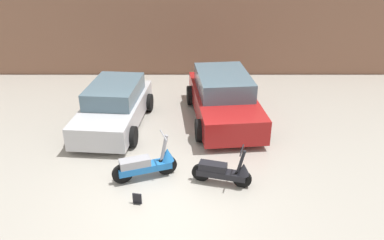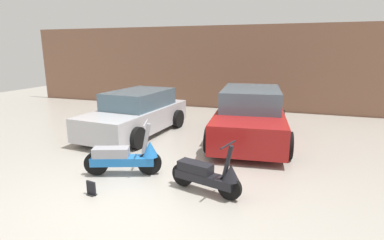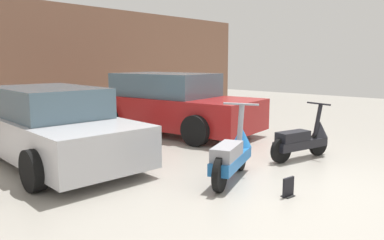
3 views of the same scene
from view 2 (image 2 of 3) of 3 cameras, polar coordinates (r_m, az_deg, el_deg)
The scene contains 7 objects.
ground_plane at distance 5.57m, azimuth -12.54°, elevation -14.14°, with size 28.00×28.00×0.00m, color #9E998E.
wall_back at distance 13.08m, azimuth 6.82°, elevation 9.81°, with size 19.60×0.12×3.52m, color #845B47.
scooter_front_left at distance 6.32m, azimuth -12.44°, elevation -6.82°, with size 1.52×0.80×1.11m.
scooter_front_right at distance 5.44m, azimuth 3.08°, elevation -10.37°, with size 1.40×0.65×1.00m.
car_rear_left at distance 9.29m, azimuth -10.50°, elevation 1.23°, with size 2.13×3.99×1.31m.
car_rear_center at distance 8.67m, azimuth 11.00°, elevation 0.83°, with size 2.41×4.45×1.46m.
placard_near_left_scooter at distance 5.75m, azimuth -18.64°, elevation -12.35°, with size 0.20×0.15×0.26m.
Camera 2 is at (2.63, -4.20, 2.54)m, focal length 28.00 mm.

